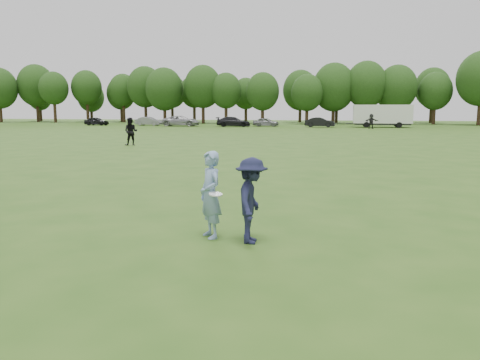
{
  "coord_description": "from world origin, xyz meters",
  "views": [
    {
      "loc": [
        2.75,
        -8.92,
        2.69
      ],
      "look_at": [
        0.76,
        1.23,
        1.1
      ],
      "focal_mm": 35.0,
      "sensor_mm": 36.0,
      "label": 1
    }
  ],
  "objects_px": {
    "car_e": "(266,122)",
    "cargo_trailer": "(382,115)",
    "car_b": "(149,121)",
    "car_d": "(233,122)",
    "car_a": "(97,121)",
    "car_f": "(320,122)",
    "thrower": "(210,195)",
    "defender": "(252,200)",
    "player_far_d": "(371,121)",
    "player_far_a": "(131,132)",
    "car_c": "(181,121)"
  },
  "relations": [
    {
      "from": "car_e",
      "to": "cargo_trailer",
      "type": "relative_size",
      "value": 0.43
    },
    {
      "from": "car_b",
      "to": "car_d",
      "type": "bearing_deg",
      "value": -94.06
    },
    {
      "from": "car_e",
      "to": "car_a",
      "type": "bearing_deg",
      "value": 93.24
    },
    {
      "from": "car_d",
      "to": "cargo_trailer",
      "type": "xyz_separation_m",
      "value": [
        21.3,
        1.38,
        1.05
      ]
    },
    {
      "from": "car_b",
      "to": "car_f",
      "type": "height_order",
      "value": "car_f"
    },
    {
      "from": "thrower",
      "to": "car_b",
      "type": "height_order",
      "value": "thrower"
    },
    {
      "from": "defender",
      "to": "player_far_d",
      "type": "relative_size",
      "value": 0.88
    },
    {
      "from": "car_b",
      "to": "car_e",
      "type": "bearing_deg",
      "value": -86.62
    },
    {
      "from": "defender",
      "to": "thrower",
      "type": "bearing_deg",
      "value": 74.12
    },
    {
      "from": "car_f",
      "to": "cargo_trailer",
      "type": "height_order",
      "value": "cargo_trailer"
    },
    {
      "from": "car_a",
      "to": "car_e",
      "type": "xyz_separation_m",
      "value": [
        27.19,
        0.66,
        -0.0
      ]
    },
    {
      "from": "car_a",
      "to": "car_f",
      "type": "bearing_deg",
      "value": -86.73
    },
    {
      "from": "car_b",
      "to": "defender",
      "type": "bearing_deg",
      "value": -153.31
    },
    {
      "from": "car_d",
      "to": "car_f",
      "type": "distance_m",
      "value": 12.63
    },
    {
      "from": "car_f",
      "to": "cargo_trailer",
      "type": "relative_size",
      "value": 0.47
    },
    {
      "from": "player_far_a",
      "to": "player_far_d",
      "type": "xyz_separation_m",
      "value": [
        19.48,
        32.85,
        -0.03
      ]
    },
    {
      "from": "thrower",
      "to": "car_f",
      "type": "relative_size",
      "value": 0.43
    },
    {
      "from": "car_a",
      "to": "car_b",
      "type": "distance_m",
      "value": 8.65
    },
    {
      "from": "car_b",
      "to": "car_e",
      "type": "height_order",
      "value": "car_b"
    },
    {
      "from": "car_b",
      "to": "thrower",
      "type": "bearing_deg",
      "value": -153.95
    },
    {
      "from": "player_far_a",
      "to": "car_d",
      "type": "relative_size",
      "value": 0.4
    },
    {
      "from": "car_b",
      "to": "car_c",
      "type": "distance_m",
      "value": 5.88
    },
    {
      "from": "thrower",
      "to": "car_c",
      "type": "distance_m",
      "value": 62.66
    },
    {
      "from": "car_e",
      "to": "car_f",
      "type": "relative_size",
      "value": 0.91
    },
    {
      "from": "player_far_d",
      "to": "cargo_trailer",
      "type": "relative_size",
      "value": 0.22
    },
    {
      "from": "thrower",
      "to": "cargo_trailer",
      "type": "height_order",
      "value": "cargo_trailer"
    },
    {
      "from": "car_a",
      "to": "car_b",
      "type": "relative_size",
      "value": 0.93
    },
    {
      "from": "car_f",
      "to": "cargo_trailer",
      "type": "xyz_separation_m",
      "value": [
        8.68,
        1.03,
        1.07
      ]
    },
    {
      "from": "car_c",
      "to": "car_f",
      "type": "height_order",
      "value": "car_c"
    },
    {
      "from": "car_c",
      "to": "cargo_trailer",
      "type": "relative_size",
      "value": 0.63
    },
    {
      "from": "thrower",
      "to": "car_b",
      "type": "relative_size",
      "value": 0.44
    },
    {
      "from": "player_far_d",
      "to": "car_d",
      "type": "height_order",
      "value": "player_far_d"
    },
    {
      "from": "player_far_a",
      "to": "player_far_d",
      "type": "distance_m",
      "value": 38.19
    },
    {
      "from": "cargo_trailer",
      "to": "car_c",
      "type": "bearing_deg",
      "value": -178.21
    },
    {
      "from": "car_a",
      "to": "defender",
      "type": "bearing_deg",
      "value": -144.91
    },
    {
      "from": "defender",
      "to": "car_b",
      "type": "height_order",
      "value": "defender"
    },
    {
      "from": "car_b",
      "to": "car_c",
      "type": "bearing_deg",
      "value": -99.29
    },
    {
      "from": "player_far_a",
      "to": "car_b",
      "type": "distance_m",
      "value": 40.33
    },
    {
      "from": "player_far_a",
      "to": "cargo_trailer",
      "type": "height_order",
      "value": "cargo_trailer"
    },
    {
      "from": "thrower",
      "to": "car_c",
      "type": "relative_size",
      "value": 0.32
    },
    {
      "from": "player_far_d",
      "to": "car_e",
      "type": "xyz_separation_m",
      "value": [
        -14.88,
        5.14,
        -0.33
      ]
    },
    {
      "from": "thrower",
      "to": "player_far_a",
      "type": "relative_size",
      "value": 0.9
    },
    {
      "from": "player_far_d",
      "to": "car_e",
      "type": "bearing_deg",
      "value": 141.67
    },
    {
      "from": "car_b",
      "to": "car_c",
      "type": "relative_size",
      "value": 0.74
    },
    {
      "from": "player_far_d",
      "to": "car_c",
      "type": "xyz_separation_m",
      "value": [
        -27.69,
        3.75,
        -0.21
      ]
    },
    {
      "from": "player_far_d",
      "to": "car_d",
      "type": "distance_m",
      "value": 19.75
    },
    {
      "from": "defender",
      "to": "car_b",
      "type": "distance_m",
      "value": 66.43
    },
    {
      "from": "defender",
      "to": "car_b",
      "type": "xyz_separation_m",
      "value": [
        -26.81,
        60.78,
        -0.18
      ]
    },
    {
      "from": "defender",
      "to": "player_far_a",
      "type": "relative_size",
      "value": 0.85
    },
    {
      "from": "player_far_a",
      "to": "thrower",
      "type": "bearing_deg",
      "value": -68.37
    }
  ]
}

